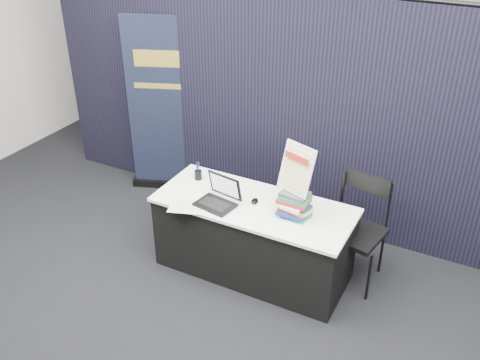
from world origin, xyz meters
name	(u,v)px	position (x,y,z in m)	size (l,w,h in m)	color
floor	(225,305)	(0.00, 0.00, 0.00)	(8.00, 8.00, 0.00)	black
wall_back	(373,12)	(0.00, 4.00, 1.75)	(8.00, 0.02, 3.50)	beige
drape_partition	(301,116)	(0.00, 1.60, 1.20)	(6.00, 0.08, 2.40)	black
display_table	(253,238)	(0.00, 0.55, 0.38)	(1.80, 0.75, 0.75)	black
laptop	(218,198)	(-0.29, 0.40, 0.81)	(0.37, 0.32, 0.26)	black
mouse	(255,201)	(0.00, 0.57, 0.77)	(0.06, 0.10, 0.03)	black
brochure_left	(186,207)	(-0.51, 0.22, 0.75)	(0.30, 0.22, 0.00)	silver
brochure_mid	(203,202)	(-0.41, 0.36, 0.75)	(0.28, 0.20, 0.00)	white
brochure_right	(186,206)	(-0.52, 0.22, 0.75)	(0.28, 0.20, 0.00)	white
pen_cup	(198,175)	(-0.67, 0.70, 0.80)	(0.07, 0.07, 0.09)	black
book_stack_tall	(293,204)	(0.38, 0.53, 0.87)	(0.26, 0.20, 0.23)	#164C56
book_stack_short	(298,211)	(0.42, 0.54, 0.81)	(0.23, 0.20, 0.12)	#228041
info_sign	(296,170)	(0.38, 0.56, 1.19)	(0.34, 0.22, 0.43)	black
pullup_banner	(165,117)	(-1.60, 1.50, 0.91)	(0.85, 0.41, 2.05)	black
stacking_chair	(357,226)	(0.86, 0.91, 0.56)	(0.53, 0.53, 1.01)	black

